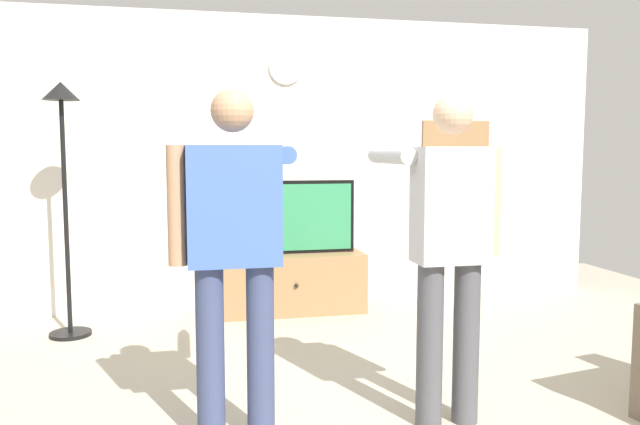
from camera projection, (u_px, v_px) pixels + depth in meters
back_wall at (278, 163)px, 5.88m from camera, size 6.40×0.10×2.70m
tv_stand at (292, 283)px, 5.66m from camera, size 1.31×0.46×0.53m
television at (291, 217)px, 5.65m from camera, size 1.16×0.07×0.66m
wall_clock at (286, 68)px, 5.75m from camera, size 0.31×0.03×0.31m
framed_picture at (456, 144)px, 6.19m from camera, size 0.70×0.04×0.46m
floor_lamp at (63, 156)px, 4.83m from camera, size 0.32×0.32×1.99m
person_standing_nearer_lamp at (234, 243)px, 3.09m from camera, size 0.63×0.78×1.76m
person_standing_nearer_couch at (449, 241)px, 3.30m from camera, size 0.56×0.78×1.76m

